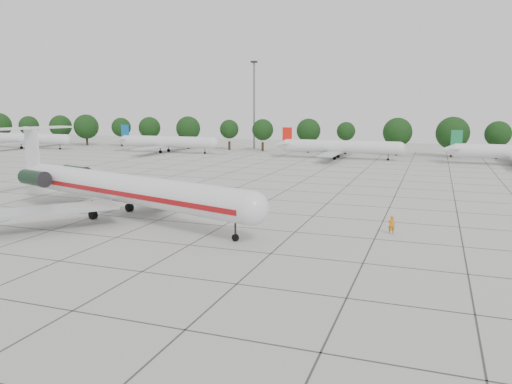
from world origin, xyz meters
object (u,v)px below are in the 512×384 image
(ground_crew, at_px, (391,225))
(bg_airliner_a, at_px, (29,139))
(bg_airliner_c, at_px, (340,147))
(main_airliner, at_px, (114,186))
(floodlight_mast, at_px, (254,100))
(bg_airliner_b, at_px, (167,142))

(ground_crew, distance_m, bg_airliner_a, 129.40)
(ground_crew, xyz_separation_m, bg_airliner_a, (-110.85, 66.71, 1.97))
(bg_airliner_c, bearing_deg, bg_airliner_a, -178.51)
(ground_crew, height_order, bg_airliner_c, bg_airliner_c)
(main_airliner, xyz_separation_m, floodlight_mast, (-16.07, 91.83, 10.76))
(bg_airliner_a, relative_size, floodlight_mast, 1.11)
(main_airliner, distance_m, ground_crew, 31.48)
(main_airliner, xyz_separation_m, bg_airliner_c, (13.32, 71.58, -0.61))
(bg_airliner_a, xyz_separation_m, floodlight_mast, (63.51, 22.66, 11.37))
(ground_crew, bearing_deg, bg_airliner_a, -43.09)
(bg_airliner_c, bearing_deg, main_airliner, -100.54)
(bg_airliner_c, height_order, floodlight_mast, floodlight_mast)
(bg_airliner_b, relative_size, floodlight_mast, 1.11)
(bg_airliner_b, bearing_deg, ground_crew, -46.64)
(floodlight_mast, bearing_deg, bg_airliner_c, -34.56)
(bg_airliner_b, xyz_separation_m, bg_airliner_c, (47.39, -0.06, 0.00))
(main_airliner, distance_m, bg_airliner_a, 105.43)
(bg_airliner_a, distance_m, bg_airliner_c, 92.93)
(bg_airliner_a, xyz_separation_m, bg_airliner_b, (45.51, 2.48, 0.00))
(main_airliner, xyz_separation_m, bg_airliner_b, (-34.06, 71.64, -0.61))
(bg_airliner_c, relative_size, floodlight_mast, 1.11)
(bg_airliner_b, bearing_deg, floodlight_mast, 48.27)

